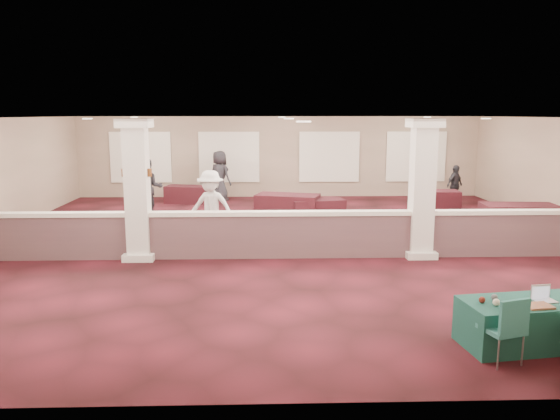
{
  "coord_description": "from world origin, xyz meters",
  "views": [
    {
      "loc": [
        -0.65,
        -13.82,
        3.31
      ],
      "look_at": [
        -0.28,
        -2.0,
        1.22
      ],
      "focal_mm": 35.0,
      "sensor_mm": 36.0,
      "label": 1
    }
  ],
  "objects_px": {
    "far_table_back_center": "(287,207)",
    "attendee_a": "(148,188)",
    "far_table_front_left": "(40,229)",
    "attendee_c": "(455,185)",
    "far_table_front_center": "(317,210)",
    "far_table_front_right": "(519,219)",
    "far_table_back_left": "(188,194)",
    "attendee_b": "(211,207)",
    "conf_chair_side": "(507,325)",
    "far_table_back_right": "(434,200)",
    "near_table": "(523,324)",
    "attendee_d": "(220,176)"
  },
  "relations": [
    {
      "from": "far_table_back_center",
      "to": "attendee_a",
      "type": "distance_m",
      "value": 4.5
    },
    {
      "from": "far_table_front_left",
      "to": "attendee_c",
      "type": "xyz_separation_m",
      "value": [
        12.8,
        5.29,
        0.41
      ]
    },
    {
      "from": "far_table_front_center",
      "to": "far_table_front_right",
      "type": "relative_size",
      "value": 0.81
    },
    {
      "from": "far_table_front_left",
      "to": "far_table_back_left",
      "type": "xyz_separation_m",
      "value": [
        3.01,
        6.2,
        -0.01
      ]
    },
    {
      "from": "attendee_b",
      "to": "conf_chair_side",
      "type": "bearing_deg",
      "value": -43.69
    },
    {
      "from": "far_table_front_left",
      "to": "far_table_front_right",
      "type": "bearing_deg",
      "value": 2.79
    },
    {
      "from": "far_table_front_right",
      "to": "far_table_back_right",
      "type": "xyz_separation_m",
      "value": [
        -1.2,
        3.82,
        -0.07
      ]
    },
    {
      "from": "attendee_b",
      "to": "near_table",
      "type": "bearing_deg",
      "value": -38.44
    },
    {
      "from": "attendee_b",
      "to": "far_table_front_right",
      "type": "bearing_deg",
      "value": 19.83
    },
    {
      "from": "far_table_front_center",
      "to": "far_table_back_right",
      "type": "bearing_deg",
      "value": 22.38
    },
    {
      "from": "far_table_front_left",
      "to": "far_table_back_center",
      "type": "distance_m",
      "value": 7.22
    },
    {
      "from": "far_table_front_left",
      "to": "far_table_front_right",
      "type": "distance_m",
      "value": 13.02
    },
    {
      "from": "conf_chair_side",
      "to": "far_table_front_right",
      "type": "relative_size",
      "value": 0.47
    },
    {
      "from": "far_table_front_center",
      "to": "far_table_back_left",
      "type": "relative_size",
      "value": 1.03
    },
    {
      "from": "far_table_front_left",
      "to": "attendee_b",
      "type": "xyz_separation_m",
      "value": [
        4.5,
        -0.3,
        0.61
      ]
    },
    {
      "from": "conf_chair_side",
      "to": "attendee_c",
      "type": "xyz_separation_m",
      "value": [
        3.74,
        12.67,
        0.18
      ]
    },
    {
      "from": "near_table",
      "to": "attendee_c",
      "type": "relative_size",
      "value": 1.17
    },
    {
      "from": "attendee_c",
      "to": "attendee_b",
      "type": "bearing_deg",
      "value": 176.38
    },
    {
      "from": "conf_chair_side",
      "to": "attendee_c",
      "type": "bearing_deg",
      "value": 57.03
    },
    {
      "from": "conf_chair_side",
      "to": "attendee_a",
      "type": "bearing_deg",
      "value": 106.2
    },
    {
      "from": "far_table_back_right",
      "to": "far_table_back_center",
      "type": "bearing_deg",
      "value": -163.33
    },
    {
      "from": "far_table_front_center",
      "to": "attendee_d",
      "type": "bearing_deg",
      "value": 130.02
    },
    {
      "from": "far_table_back_center",
      "to": "attendee_c",
      "type": "height_order",
      "value": "attendee_c"
    },
    {
      "from": "far_table_back_right",
      "to": "attendee_d",
      "type": "bearing_deg",
      "value": 163.57
    },
    {
      "from": "far_table_front_right",
      "to": "attendee_c",
      "type": "xyz_separation_m",
      "value": [
        -0.2,
        4.65,
        0.33
      ]
    },
    {
      "from": "conf_chair_side",
      "to": "far_table_back_center",
      "type": "bearing_deg",
      "value": 86.82
    },
    {
      "from": "far_table_front_center",
      "to": "far_table_back_right",
      "type": "xyz_separation_m",
      "value": [
        4.26,
        1.75,
        0.0
      ]
    },
    {
      "from": "conf_chair_side",
      "to": "far_table_back_right",
      "type": "xyz_separation_m",
      "value": [
        2.75,
        11.84,
        -0.22
      ]
    },
    {
      "from": "far_table_front_left",
      "to": "attendee_a",
      "type": "distance_m",
      "value": 4.02
    },
    {
      "from": "far_table_front_right",
      "to": "far_table_back_left",
      "type": "bearing_deg",
      "value": 150.87
    },
    {
      "from": "near_table",
      "to": "attendee_b",
      "type": "bearing_deg",
      "value": 120.19
    },
    {
      "from": "attendee_b",
      "to": "far_table_front_center",
      "type": "bearing_deg",
      "value": 58.13
    },
    {
      "from": "attendee_a",
      "to": "attendee_c",
      "type": "xyz_separation_m",
      "value": [
        10.63,
        1.96,
        -0.21
      ]
    },
    {
      "from": "near_table",
      "to": "far_table_front_right",
      "type": "distance_m",
      "value": 8.18
    },
    {
      "from": "far_table_front_left",
      "to": "attendee_c",
      "type": "distance_m",
      "value": 13.85
    },
    {
      "from": "conf_chair_side",
      "to": "near_table",
      "type": "bearing_deg",
      "value": 31.92
    },
    {
      "from": "near_table",
      "to": "attendee_a",
      "type": "height_order",
      "value": "attendee_a"
    },
    {
      "from": "far_table_front_center",
      "to": "attendee_d",
      "type": "distance_m",
      "value": 5.26
    },
    {
      "from": "far_table_front_left",
      "to": "attendee_d",
      "type": "xyz_separation_m",
      "value": [
        4.19,
        6.7,
        0.62
      ]
    },
    {
      "from": "far_table_front_right",
      "to": "attendee_b",
      "type": "xyz_separation_m",
      "value": [
        -8.5,
        -0.93,
        0.54
      ]
    },
    {
      "from": "conf_chair_side",
      "to": "attendee_c",
      "type": "relative_size",
      "value": 0.64
    },
    {
      "from": "near_table",
      "to": "far_table_back_left",
      "type": "distance_m",
      "value": 14.56
    },
    {
      "from": "attendee_a",
      "to": "attendee_b",
      "type": "distance_m",
      "value": 4.31
    },
    {
      "from": "near_table",
      "to": "attendee_a",
      "type": "xyz_separation_m",
      "value": [
        -7.41,
        10.13,
        0.62
      ]
    },
    {
      "from": "attendee_c",
      "to": "far_table_front_center",
      "type": "bearing_deg",
      "value": 168.65
    },
    {
      "from": "far_table_front_center",
      "to": "far_table_back_center",
      "type": "height_order",
      "value": "far_table_back_center"
    },
    {
      "from": "near_table",
      "to": "far_table_front_center",
      "type": "distance_m",
      "value": 9.71
    },
    {
      "from": "far_table_front_left",
      "to": "attendee_c",
      "type": "relative_size",
      "value": 1.12
    },
    {
      "from": "far_table_back_left",
      "to": "attendee_d",
      "type": "bearing_deg",
      "value": 23.02
    },
    {
      "from": "conf_chair_side",
      "to": "far_table_back_right",
      "type": "relative_size",
      "value": 0.57
    }
  ]
}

